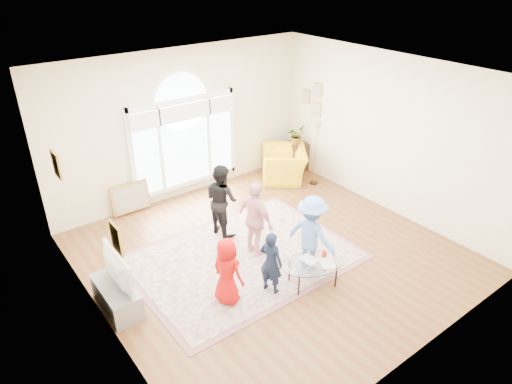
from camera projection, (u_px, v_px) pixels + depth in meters
ground at (270, 253)px, 8.26m from camera, size 6.00×6.00×0.00m
room_shell at (187, 128)px, 9.53m from camera, size 6.00×6.00×6.00m
area_rug at (243, 257)px, 8.12m from camera, size 3.60×2.60×0.02m
rug_border at (243, 258)px, 8.12m from camera, size 3.80×2.80×0.01m
tv_console at (117, 297)px, 6.90m from camera, size 0.45×1.00×0.42m
television at (113, 270)px, 6.68m from camera, size 0.16×0.97×0.56m
coffee_table at (313, 264)px, 7.31m from camera, size 1.18×0.94×0.54m
armchair at (284, 164)px, 10.80m from camera, size 1.48×1.51×0.74m
side_cabinet at (296, 156)px, 11.30m from camera, size 0.40×0.50×0.70m
floor_lamp at (317, 132)px, 10.15m from camera, size 0.28×0.28×1.51m
plant_pedestal at (295, 157)px, 11.23m from camera, size 0.20×0.20×0.70m
potted_plant at (296, 135)px, 10.96m from camera, size 0.53×0.50×0.46m
leaning_picture at (132, 212)px, 9.56m from camera, size 0.80×0.14×0.62m
child_red at (227, 271)px, 6.86m from camera, size 0.49×0.62×1.11m
child_navy at (271, 262)px, 7.08m from camera, size 0.38×0.46×1.08m
child_black at (221, 200)px, 8.53m from camera, size 0.59×0.73×1.41m
child_pink at (256, 220)px, 7.90m from camera, size 0.40×0.85×1.40m
child_blue at (311, 234)px, 7.53m from camera, size 0.70×0.98×1.37m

